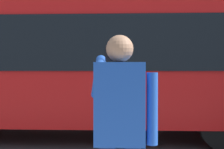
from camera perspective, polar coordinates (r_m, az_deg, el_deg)
The scene contains 3 objects.
ground_plane at distance 7.34m, azimuth 4.62°, elevation -11.48°, with size 60.00×60.00×0.00m, color #38383A.
red_bus at distance 7.11m, azimuth -6.27°, elevation 1.78°, with size 9.05×2.54×3.08m.
pedestrian_photographer at distance 2.45m, azimuth 1.57°, elevation -9.20°, with size 0.53×0.52×1.70m.
Camera 1 is at (0.27, 7.16, 1.57)m, focal length 48.14 mm.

